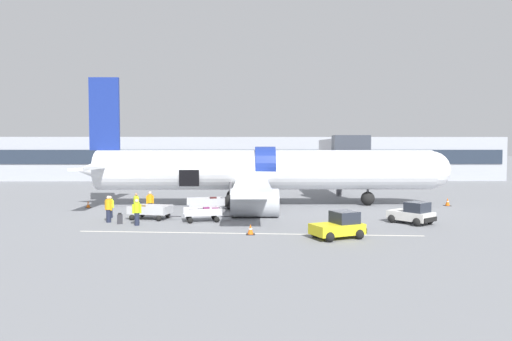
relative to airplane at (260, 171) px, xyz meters
The scene contains 20 objects.
ground_plane 3.94m from the airplane, 122.59° to the right, with size 500.00×500.00×0.00m, color slate.
apron_marking_line 13.69m from the airplane, 94.39° to the right, with size 20.68×1.97×0.01m.
terminal_strip 36.73m from the airplane, 92.11° to the left, with size 80.97×13.40×6.84m.
jet_bridge_stub 11.17m from the airplane, 38.86° to the left, with size 3.38×12.40×6.32m.
airplane is the anchor object (origin of this frame).
baggage_tug_lead 14.33m from the airplane, 44.00° to the right, with size 3.02×3.24×1.50m.
baggage_tug_mid 15.51m from the airplane, 74.04° to the right, with size 3.34×2.71×1.52m.
baggage_cart_loading 11.39m from the airplane, 136.79° to the right, with size 3.90×2.42×1.02m.
baggage_cart_queued 6.46m from the airplane, 136.46° to the right, with size 3.83×2.39×1.19m.
baggage_cart_empty 9.95m from the airplane, 115.28° to the right, with size 3.55×2.08×0.97m.
ground_crew_loader_a 13.37m from the airplane, 147.37° to the right, with size 0.57×0.45×1.62m.
ground_crew_loader_b 13.50m from the airplane, 128.83° to the right, with size 0.61×0.50×1.76m.
ground_crew_driver 10.25m from the airplane, 149.85° to the right, with size 0.60×0.52×1.75m.
ground_crew_supervisor 11.17m from the airplane, 153.02° to the right, with size 0.53×0.50×1.61m.
ground_crew_helper 14.14m from the airplane, 139.46° to the right, with size 0.62×0.56×1.85m.
suitcase_on_tarmac_upright 14.01m from the airplane, 134.73° to the right, with size 0.41×0.33×0.76m.
safety_cone_nose 16.88m from the airplane, ahead, with size 0.55×0.55×0.70m.
safety_cone_engine_left 13.94m from the airplane, 93.51° to the right, with size 0.51×0.51×0.62m.
safety_cone_wingtip 6.71m from the airplane, 84.37° to the right, with size 0.47×0.47×0.78m.
safety_cone_tail 15.10m from the airplane, behind, with size 0.45×0.45×0.60m.
Camera 1 is at (0.54, -38.31, 5.12)m, focal length 32.00 mm.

